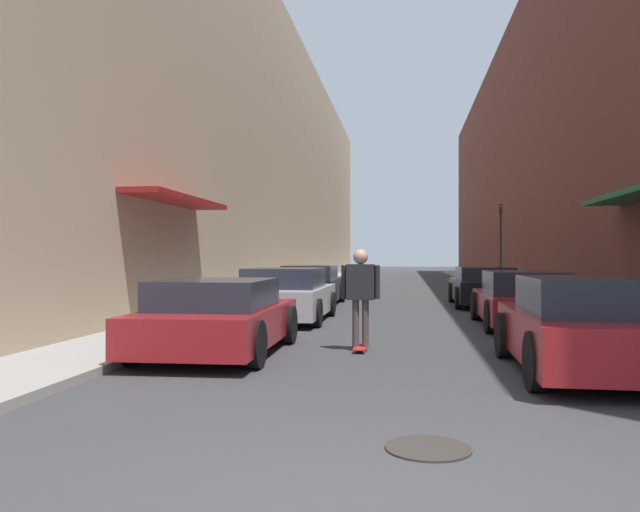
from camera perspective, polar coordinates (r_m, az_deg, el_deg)
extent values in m
plane|color=#38383A|center=(28.08, 7.43, -3.23)|extent=(135.52, 135.52, 0.00)
cube|color=gray|center=(34.57, -0.23, -2.53)|extent=(1.80, 61.60, 0.12)
cube|color=gray|center=(34.51, 15.26, -2.53)|extent=(1.80, 61.60, 0.12)
cube|color=tan|center=(35.45, -4.93, 8.48)|extent=(4.00, 61.60, 13.62)
cube|color=maroon|center=(15.21, -12.85, 5.00)|extent=(1.00, 4.80, 0.12)
cube|color=brown|center=(35.38, 19.98, 8.67)|extent=(4.00, 61.60, 13.83)
cube|color=#1E6038|center=(15.07, 27.09, 5.05)|extent=(1.00, 4.80, 0.12)
cube|color=maroon|center=(10.21, -9.22, -6.19)|extent=(1.95, 4.10, 0.56)
cube|color=#232833|center=(9.98, -9.57, -3.43)|extent=(1.69, 2.14, 0.45)
cylinder|color=black|center=(11.70, -11.72, -6.04)|extent=(0.18, 0.68, 0.68)
cylinder|color=black|center=(11.22, -2.81, -6.30)|extent=(0.18, 0.68, 0.68)
cylinder|color=black|center=(9.38, -16.93, -7.53)|extent=(0.18, 0.68, 0.68)
cylinder|color=black|center=(8.78, -5.88, -8.05)|extent=(0.18, 0.68, 0.68)
cube|color=#B7B7BC|center=(15.17, -3.07, -4.08)|extent=(1.92, 4.19, 0.64)
cube|color=#232833|center=(14.93, -3.23, -2.01)|extent=(1.68, 2.18, 0.47)
cylinder|color=black|center=(16.64, -5.40, -4.33)|extent=(0.18, 0.64, 0.64)
cylinder|color=black|center=(16.32, 1.03, -4.41)|extent=(0.18, 0.64, 0.64)
cylinder|color=black|center=(14.14, -7.82, -5.09)|extent=(0.18, 0.64, 0.64)
cylinder|color=black|center=(13.75, -0.26, -5.23)|extent=(0.18, 0.64, 0.64)
cube|color=black|center=(20.12, -0.79, -3.01)|extent=(1.80, 4.51, 0.66)
cube|color=#232833|center=(19.88, -0.89, -1.48)|extent=(1.56, 2.35, 0.43)
cylinder|color=black|center=(21.64, -2.47, -3.28)|extent=(0.18, 0.68, 0.68)
cylinder|color=black|center=(21.40, 2.03, -3.32)|extent=(0.18, 0.68, 0.68)
cylinder|color=black|center=(18.91, -3.99, -3.75)|extent=(0.18, 0.68, 0.68)
cylinder|color=black|center=(18.64, 1.16, -3.80)|extent=(0.18, 0.68, 0.68)
cube|color=maroon|center=(9.08, 23.42, -6.74)|extent=(2.01, 3.96, 0.62)
cube|color=#232833|center=(8.84, 23.76, -3.33)|extent=(1.73, 2.08, 0.48)
cylinder|color=black|center=(10.08, 16.39, -6.96)|extent=(0.18, 0.70, 0.70)
cylinder|color=black|center=(10.52, 26.58, -6.67)|extent=(0.18, 0.70, 0.70)
cylinder|color=black|center=(7.72, 19.09, -9.09)|extent=(0.18, 0.70, 0.70)
cube|color=maroon|center=(14.59, 18.02, -4.36)|extent=(1.88, 4.40, 0.55)
cube|color=#232833|center=(14.35, 18.17, -2.33)|extent=(1.62, 2.30, 0.50)
cylinder|color=black|center=(15.82, 14.01, -4.46)|extent=(0.18, 0.68, 0.68)
cylinder|color=black|center=(16.10, 20.25, -4.39)|extent=(0.18, 0.68, 0.68)
cylinder|color=black|center=(13.14, 15.28, -5.37)|extent=(0.18, 0.68, 0.68)
cylinder|color=black|center=(13.48, 22.73, -5.23)|extent=(0.18, 0.68, 0.68)
cube|color=black|center=(20.40, 14.74, -3.02)|extent=(1.86, 4.55, 0.64)
cube|color=#232833|center=(20.15, 14.82, -1.56)|extent=(1.63, 2.37, 0.42)
cylinder|color=black|center=(21.72, 11.93, -3.28)|extent=(0.18, 0.67, 0.67)
cylinder|color=black|center=(21.92, 16.65, -3.25)|extent=(0.18, 0.67, 0.67)
cylinder|color=black|center=(18.92, 12.53, -3.76)|extent=(0.18, 0.67, 0.67)
cylinder|color=black|center=(19.15, 17.94, -3.71)|extent=(0.18, 0.67, 0.67)
cube|color=#B2231E|center=(10.44, 3.72, -8.29)|extent=(0.20, 0.78, 0.02)
cylinder|color=beige|center=(10.69, 3.41, -8.29)|extent=(0.03, 0.06, 0.06)
cylinder|color=beige|center=(10.68, 4.23, -8.30)|extent=(0.03, 0.06, 0.06)
cylinder|color=beige|center=(10.20, 3.19, -8.70)|extent=(0.03, 0.06, 0.06)
cylinder|color=beige|center=(10.19, 4.05, -8.71)|extent=(0.03, 0.06, 0.06)
cylinder|color=#47423D|center=(10.39, 3.28, -6.14)|extent=(0.11, 0.11, 0.77)
cylinder|color=#47423D|center=(10.38, 4.17, -6.15)|extent=(0.11, 0.11, 0.77)
cube|color=#232328|center=(10.34, 3.72, -2.39)|extent=(0.46, 0.21, 0.59)
sphere|color=tan|center=(10.33, 3.72, -0.07)|extent=(0.25, 0.25, 0.25)
cylinder|color=#232328|center=(10.36, 2.20, -2.39)|extent=(0.09, 0.09, 0.56)
cylinder|color=#232328|center=(10.32, 5.25, -2.40)|extent=(0.09, 0.09, 0.56)
cylinder|color=#332D28|center=(5.35, 9.85, -16.92)|extent=(0.70, 0.70, 0.02)
cylinder|color=#2D2D2D|center=(29.46, 16.17, 0.87)|extent=(0.10, 0.10, 3.82)
cube|color=#332D0F|center=(29.53, 16.17, 4.14)|extent=(0.16, 0.16, 0.45)
sphere|color=red|center=(29.46, 16.19, 4.37)|extent=(0.11, 0.11, 0.11)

